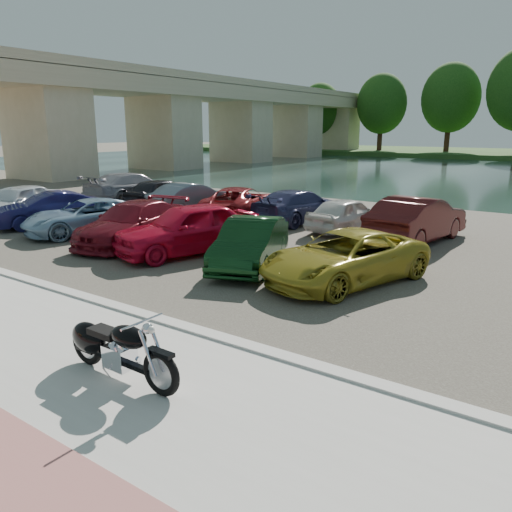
{
  "coord_description": "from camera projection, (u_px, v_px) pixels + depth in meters",
  "views": [
    {
      "loc": [
        6.56,
        -4.43,
        3.75
      ],
      "look_at": [
        0.65,
        4.02,
        1.1
      ],
      "focal_mm": 35.0,
      "sensor_mm": 36.0,
      "label": 1
    }
  ],
  "objects": [
    {
      "name": "ground",
      "position": [
        81.0,
        366.0,
        8.09
      ],
      "size": [
        200.0,
        200.0,
        0.0
      ],
      "primitive_type": "plane",
      "color": "#595447",
      "rests_on": "ground"
    },
    {
      "name": "promenade",
      "position": [
        23.0,
        389.0,
        7.28
      ],
      "size": [
        60.0,
        6.0,
        0.1
      ],
      "primitive_type": "cube",
      "color": "#B9B6AE",
      "rests_on": "ground"
    },
    {
      "name": "kerb",
      "position": [
        169.0,
        324.0,
        9.66
      ],
      "size": [
        60.0,
        0.3,
        0.14
      ],
      "primitive_type": "cube",
      "color": "#B9B6AE",
      "rests_on": "ground"
    },
    {
      "name": "parking_lot",
      "position": [
        359.0,
        242.0,
        16.81
      ],
      "size": [
        60.0,
        18.0,
        0.04
      ],
      "primitive_type": "cube",
      "color": "#433E36",
      "rests_on": "ground"
    },
    {
      "name": "river",
      "position": [
        507.0,
        176.0,
        39.83
      ],
      "size": [
        120.0,
        40.0,
        0.0
      ],
      "primitive_type": "cube",
      "color": "#192E2A",
      "rests_on": "ground"
    },
    {
      "name": "bridge",
      "position": [
        235.0,
        111.0,
        54.81
      ],
      "size": [
        7.0,
        56.0,
        8.55
      ],
      "color": "tan",
      "rests_on": "ground"
    },
    {
      "name": "motorcycle",
      "position": [
        112.0,
        346.0,
        7.5
      ],
      "size": [
        2.33,
        0.75,
        1.05
      ],
      "rotation": [
        0.0,
        0.0,
        -0.01
      ],
      "color": "black",
      "rests_on": "promenade"
    },
    {
      "name": "car_0",
      "position": [
        17.0,
        202.0,
        20.66
      ],
      "size": [
        2.68,
        4.53,
        1.45
      ],
      "primitive_type": "imported",
      "rotation": [
        0.0,
        0.0,
        0.24
      ],
      "color": "silver",
      "rests_on": "parking_lot"
    },
    {
      "name": "car_1",
      "position": [
        49.0,
        209.0,
        19.25
      ],
      "size": [
        2.74,
        4.21,
        1.31
      ],
      "primitive_type": "imported",
      "rotation": [
        0.0,
        0.0,
        -0.37
      ],
      "color": "#151542",
      "rests_on": "parking_lot"
    },
    {
      "name": "car_2",
      "position": [
        87.0,
        217.0,
        17.94
      ],
      "size": [
        3.28,
        4.84,
        1.23
      ],
      "primitive_type": "imported",
      "rotation": [
        0.0,
        0.0,
        -0.3
      ],
      "color": "#86A9C3",
      "rests_on": "parking_lot"
    },
    {
      "name": "car_3",
      "position": [
        133.0,
        223.0,
        16.38
      ],
      "size": [
        2.78,
        4.94,
        1.35
      ],
      "primitive_type": "imported",
      "rotation": [
        0.0,
        0.0,
        0.2
      ],
      "color": "maroon",
      "rests_on": "parking_lot"
    },
    {
      "name": "car_4",
      "position": [
        188.0,
        228.0,
        15.03
      ],
      "size": [
        3.22,
        4.87,
        1.54
      ],
      "primitive_type": "imported",
      "rotation": [
        0.0,
        0.0,
        -0.34
      ],
      "color": "red",
      "rests_on": "parking_lot"
    },
    {
      "name": "car_5",
      "position": [
        251.0,
        243.0,
        13.59
      ],
      "size": [
        2.74,
        4.22,
        1.31
      ],
      "primitive_type": "imported",
      "rotation": [
        0.0,
        0.0,
        0.37
      ],
      "color": "black",
      "rests_on": "parking_lot"
    },
    {
      "name": "car_6",
      "position": [
        345.0,
        257.0,
        12.22
      ],
      "size": [
        3.37,
        4.98,
        1.27
      ],
      "primitive_type": "imported",
      "rotation": [
        0.0,
        0.0,
        -0.3
      ],
      "color": "#9F9124",
      "rests_on": "parking_lot"
    },
    {
      "name": "car_7",
      "position": [
        132.0,
        187.0,
        25.65
      ],
      "size": [
        2.14,
        5.22,
        1.51
      ],
      "primitive_type": "imported",
      "rotation": [
        0.0,
        0.0,
        3.14
      ],
      "color": "gray",
      "rests_on": "parking_lot"
    },
    {
      "name": "car_8",
      "position": [
        161.0,
        192.0,
        24.24
      ],
      "size": [
        1.79,
        4.07,
        1.36
      ],
      "primitive_type": "imported",
      "rotation": [
        0.0,
        0.0,
        3.19
      ],
      "color": "black",
      "rests_on": "parking_lot"
    },
    {
      "name": "car_9",
      "position": [
        191.0,
        198.0,
        22.25
      ],
      "size": [
        1.85,
        4.22,
        1.35
      ],
      "primitive_type": "imported",
      "rotation": [
        0.0,
        0.0,
        3.04
      ],
      "color": "slate",
      "rests_on": "parking_lot"
    },
    {
      "name": "car_10",
      "position": [
        239.0,
        202.0,
        21.06
      ],
      "size": [
        3.54,
        5.19,
        1.32
      ],
      "primitive_type": "imported",
      "rotation": [
        0.0,
        0.0,
        3.45
      ],
      "color": "maroon",
      "rests_on": "parking_lot"
    },
    {
      "name": "car_11",
      "position": [
        299.0,
        206.0,
        20.02
      ],
      "size": [
        2.48,
        4.79,
        1.33
      ],
      "primitive_type": "imported",
      "rotation": [
        0.0,
        0.0,
        3.0
      ],
      "color": "navy",
      "rests_on": "parking_lot"
    },
    {
      "name": "car_12",
      "position": [
        346.0,
        214.0,
        18.34
      ],
      "size": [
        1.99,
        3.86,
        1.26
      ],
      "primitive_type": "imported",
      "rotation": [
        0.0,
        0.0,
        3.0
      ],
      "color": "silver",
      "rests_on": "parking_lot"
    },
    {
      "name": "car_13",
      "position": [
        417.0,
        219.0,
        16.59
      ],
      "size": [
        2.2,
        4.79,
        1.52
      ],
      "primitive_type": "imported",
      "rotation": [
        0.0,
        0.0,
        3.01
      ],
      "color": "#451212",
      "rests_on": "parking_lot"
    }
  ]
}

